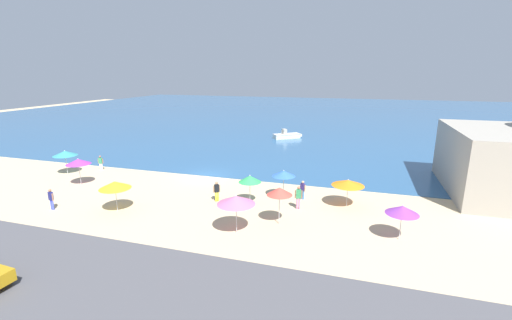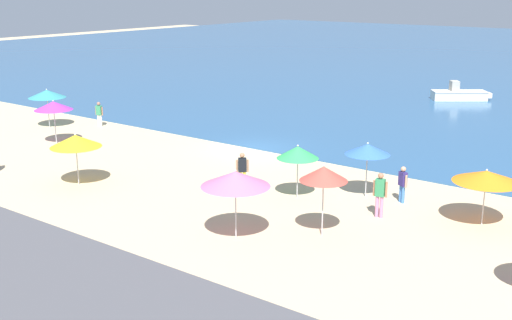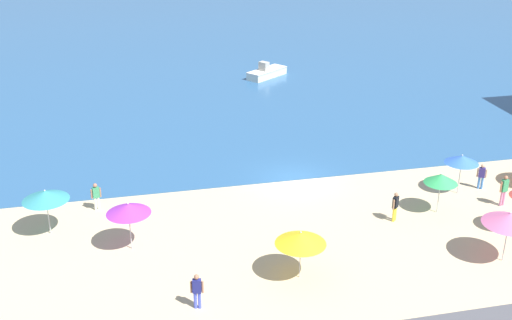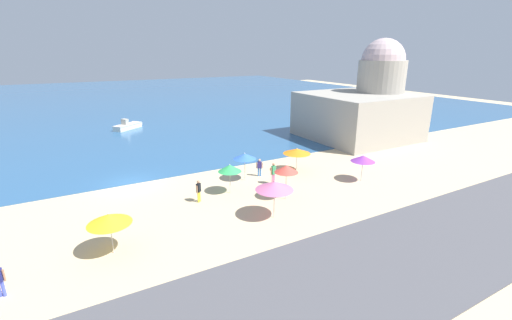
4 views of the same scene
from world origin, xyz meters
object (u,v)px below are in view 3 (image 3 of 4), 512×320
(beach_umbrella_5, at_px, (128,209))
(bather_2, at_px, (504,189))
(beach_umbrella_6, at_px, (510,219))
(bather_1, at_px, (482,175))
(beach_umbrella_7, at_px, (441,179))
(beach_umbrella_3, at_px, (462,159))
(bather_4, at_px, (395,205))
(skiff_nearshore, at_px, (267,72))
(bather_0, at_px, (197,289))
(bather_3, at_px, (96,195))
(beach_umbrella_1, at_px, (301,238))
(beach_umbrella_4, at_px, (45,195))

(beach_umbrella_5, distance_m, bather_2, 20.37)
(beach_umbrella_6, bearing_deg, bather_1, 67.09)
(bather_1, bearing_deg, beach_umbrella_7, -150.76)
(beach_umbrella_3, xyz_separation_m, bather_4, (-4.96, -2.29, -1.19))
(bather_4, relative_size, skiff_nearshore, 0.38)
(bather_0, height_order, bather_3, bather_0)
(bather_2, bearing_deg, beach_umbrella_6, -121.61)
(bather_4, bearing_deg, beach_umbrella_5, 179.24)
(beach_umbrella_1, bearing_deg, beach_umbrella_4, 149.75)
(beach_umbrella_6, relative_size, bather_3, 1.64)
(beach_umbrella_3, distance_m, beach_umbrella_4, 22.72)
(beach_umbrella_5, relative_size, bather_1, 1.61)
(bather_1, bearing_deg, beach_umbrella_3, -171.40)
(bather_0, xyz_separation_m, bather_3, (-4.17, 10.04, -0.04))
(bather_0, bearing_deg, beach_umbrella_1, 14.72)
(beach_umbrella_7, bearing_deg, beach_umbrella_5, -179.31)
(beach_umbrella_3, xyz_separation_m, beach_umbrella_7, (-2.28, -1.91, -0.09))
(beach_umbrella_3, xyz_separation_m, bather_1, (1.57, 0.24, -1.24))
(beach_umbrella_1, relative_size, bather_4, 1.44)
(bather_2, bearing_deg, beach_umbrella_5, -179.61)
(beach_umbrella_4, bearing_deg, bather_0, -50.50)
(beach_umbrella_4, xyz_separation_m, beach_umbrella_5, (4.00, -2.42, 0.05))
(beach_umbrella_3, bearing_deg, beach_umbrella_7, -139.94)
(beach_umbrella_4, xyz_separation_m, bather_0, (6.51, -7.90, -1.24))
(beach_umbrella_1, xyz_separation_m, beach_umbrella_7, (9.08, 4.40, -0.02))
(beach_umbrella_1, height_order, beach_umbrella_5, beach_umbrella_5)
(beach_umbrella_1, relative_size, skiff_nearshore, 0.55)
(beach_umbrella_3, distance_m, bather_2, 2.77)
(beach_umbrella_7, height_order, bather_3, beach_umbrella_7)
(beach_umbrella_4, bearing_deg, beach_umbrella_1, -30.25)
(beach_umbrella_7, relative_size, bather_0, 1.42)
(beach_umbrella_6, bearing_deg, bather_4, 125.82)
(bather_3, bearing_deg, bather_1, -5.76)
(beach_umbrella_5, relative_size, bather_4, 1.52)
(beach_umbrella_4, bearing_deg, beach_umbrella_3, -0.78)
(beach_umbrella_1, xyz_separation_m, skiff_nearshore, (6.17, 32.00, -1.57))
(beach_umbrella_5, xyz_separation_m, bather_3, (-1.66, 4.56, -1.33))
(bather_3, relative_size, bather_4, 0.96)
(beach_umbrella_3, height_order, beach_umbrella_5, beach_umbrella_5)
(bather_0, distance_m, bather_1, 19.42)
(beach_umbrella_3, height_order, beach_umbrella_6, beach_umbrella_6)
(skiff_nearshore, bearing_deg, bather_0, -108.32)
(beach_umbrella_7, height_order, bather_1, beach_umbrella_7)
(beach_umbrella_5, distance_m, bather_4, 13.82)
(beach_umbrella_3, height_order, bather_3, beach_umbrella_3)
(beach_umbrella_4, bearing_deg, skiff_nearshore, 55.37)
(bather_1, relative_size, skiff_nearshore, 0.36)
(beach_umbrella_3, relative_size, bather_4, 1.46)
(beach_umbrella_1, height_order, beach_umbrella_3, beach_umbrella_3)
(beach_umbrella_6, bearing_deg, beach_umbrella_5, 163.94)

